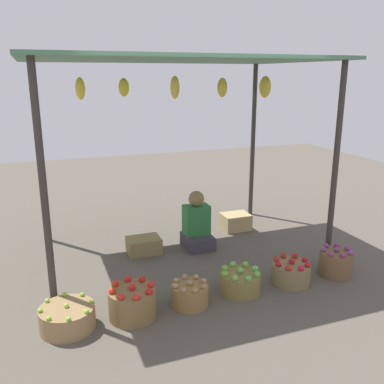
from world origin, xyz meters
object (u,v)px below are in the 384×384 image
basket_limes (67,318)px  basket_red_apples (291,273)px  vendor_person (197,226)px  wooden_crate_stacked_rear (144,245)px  basket_potatoes (190,294)px  basket_green_apples (240,282)px  wooden_crate_near_vendor (236,222)px  basket_red_tomatoes (132,303)px  basket_purple_onions (336,263)px

basket_limes → basket_red_apples: bearing=0.8°
vendor_person → wooden_crate_stacked_rear: size_ratio=1.82×
vendor_person → basket_potatoes: (-0.61, -1.38, -0.18)m
vendor_person → basket_green_apples: (-0.01, -1.32, -0.18)m
basket_green_apples → basket_red_apples: basket_red_apples is taller
wooden_crate_near_vendor → basket_red_tomatoes: bearing=-137.6°
basket_red_tomatoes → vendor_person: bearing=49.3°
basket_limes → basket_red_tomatoes: basket_red_tomatoes is taller
vendor_person → wooden_crate_stacked_rear: vendor_person is taller
basket_red_tomatoes → wooden_crate_stacked_rear: bearing=71.8°
basket_green_apples → basket_purple_onions: bearing=-1.0°
basket_limes → basket_red_tomatoes: (0.61, -0.02, 0.04)m
basket_limes → wooden_crate_near_vendor: bearing=34.7°
basket_green_apples → wooden_crate_near_vendor: (0.80, 1.74, 0.00)m
vendor_person → basket_green_apples: size_ratio=1.77×
basket_red_tomatoes → basket_limes: bearing=178.0°
basket_purple_onions → wooden_crate_near_vendor: bearing=103.6°
basket_limes → basket_green_apples: basket_green_apples is taller
vendor_person → basket_limes: (-1.81, -1.38, -0.19)m
basket_limes → basket_red_tomatoes: 0.61m
basket_limes → basket_green_apples: 1.80m
wooden_crate_near_vendor → vendor_person: bearing=-151.9°
basket_red_tomatoes → wooden_crate_near_vendor: basket_red_tomatoes is taller
basket_green_apples → wooden_crate_stacked_rear: 1.55m
basket_potatoes → basket_green_apples: 0.60m
basket_red_tomatoes → basket_purple_onions: bearing=1.2°
basket_limes → basket_potatoes: bearing=-0.3°
basket_limes → wooden_crate_stacked_rear: basket_limes is taller
basket_purple_onions → wooden_crate_near_vendor: 1.82m
vendor_person → basket_potatoes: bearing=-113.8°
basket_limes → basket_purple_onions: (3.03, 0.03, 0.04)m
basket_red_apples → basket_limes: bearing=-179.2°
basket_purple_onions → basket_potatoes: bearing=-178.8°
basket_limes → basket_red_apples: (2.42, 0.03, 0.02)m
basket_potatoes → basket_green_apples: basket_green_apples is taller
basket_limes → basket_purple_onions: basket_purple_onions is taller
basket_potatoes → wooden_crate_near_vendor: basket_potatoes is taller
basket_limes → basket_potatoes: basket_potatoes is taller
basket_green_apples → wooden_crate_near_vendor: size_ratio=1.08×
vendor_person → basket_purple_onions: 1.82m
basket_potatoes → wooden_crate_near_vendor: bearing=52.2°
basket_red_tomatoes → basket_green_apples: 1.19m
basket_red_tomatoes → wooden_crate_near_vendor: 2.70m
vendor_person → wooden_crate_near_vendor: (0.79, 0.42, -0.18)m
basket_purple_onions → basket_red_apples: bearing=179.8°
basket_red_apples → basket_red_tomatoes: bearing=-178.3°
basket_purple_onions → basket_red_tomatoes: bearing=-178.8°
basket_red_apples → basket_green_apples: bearing=178.3°
basket_red_tomatoes → basket_potatoes: size_ratio=1.21×
basket_limes → basket_purple_onions: size_ratio=1.34×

